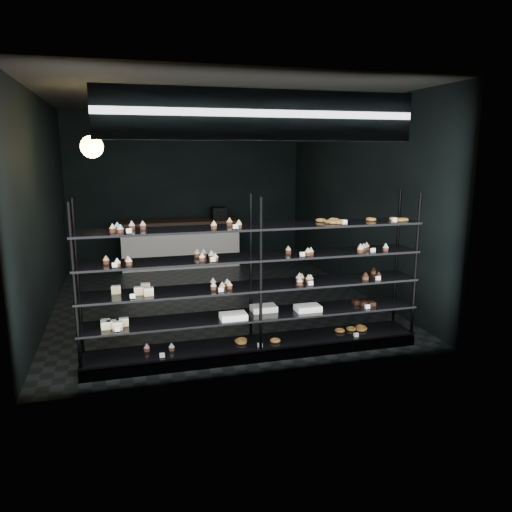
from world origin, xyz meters
name	(u,v)px	position (x,y,z in m)	size (l,w,h in m)	color
room	(212,202)	(0.00, 0.00, 1.60)	(5.01, 6.01, 3.20)	black
display_shelf	(254,305)	(0.03, -2.45, 0.63)	(4.00, 0.50, 1.91)	black
signage	(263,115)	(0.00, -2.93, 2.75)	(3.30, 0.05, 0.50)	#0B123B
pendant_lamp	(92,147)	(-1.73, -1.00, 2.45)	(0.29, 0.29, 0.87)	black
service_counter	(181,243)	(-0.22, 2.50, 0.50)	(2.51, 0.65, 1.23)	silver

